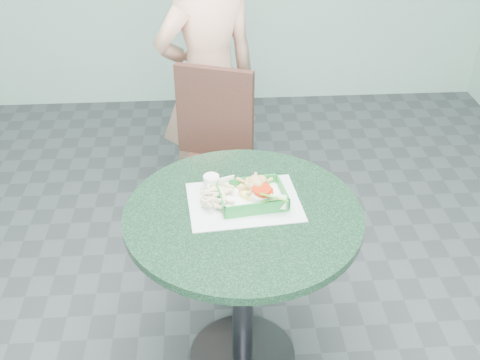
{
  "coord_description": "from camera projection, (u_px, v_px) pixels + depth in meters",
  "views": [
    {
      "loc": [
        -0.11,
        -1.54,
        1.93
      ],
      "look_at": [
        -0.0,
        0.1,
        0.83
      ],
      "focal_mm": 42.0,
      "sensor_mm": 36.0,
      "label": 1
    }
  ],
  "objects": [
    {
      "name": "cafe_table",
      "position": [
        243.0,
        253.0,
        2.03
      ],
      "size": [
        0.82,
        0.82,
        0.75
      ],
      "color": "#303136",
      "rests_on": "floor"
    },
    {
      "name": "fries_pile",
      "position": [
        218.0,
        195.0,
        1.97
      ],
      "size": [
        0.15,
        0.16,
        0.05
      ],
      "primitive_type": null,
      "rotation": [
        0.0,
        0.0,
        0.43
      ],
      "color": "beige",
      "rests_on": "food_basket"
    },
    {
      "name": "sauce_ramekin",
      "position": [
        215.0,
        181.0,
        2.03
      ],
      "size": [
        0.06,
        0.06,
        0.03
      ],
      "rotation": [
        0.0,
        0.0,
        -0.15
      ],
      "color": "white",
      "rests_on": "food_basket"
    },
    {
      "name": "diner_person",
      "position": [
        209.0,
        82.0,
        2.87
      ],
      "size": [
        0.64,
        0.53,
        1.5
      ],
      "primitive_type": "imported",
      "rotation": [
        0.0,
        0.0,
        3.51
      ],
      "color": "tan",
      "rests_on": "floor"
    },
    {
      "name": "food_basket",
      "position": [
        252.0,
        203.0,
        1.97
      ],
      "size": [
        0.23,
        0.17,
        0.05
      ],
      "rotation": [
        0.0,
        0.0,
        0.14
      ],
      "color": "#1C7D31",
      "rests_on": "placemat"
    },
    {
      "name": "dining_chair",
      "position": [
        216.0,
        153.0,
        2.71
      ],
      "size": [
        0.38,
        0.38,
        0.93
      ],
      "rotation": [
        0.0,
        0.0,
        -0.34
      ],
      "color": "black",
      "rests_on": "floor"
    },
    {
      "name": "floor",
      "position": [
        243.0,
        358.0,
        2.35
      ],
      "size": [
        4.0,
        5.0,
        0.02
      ],
      "primitive_type": "cube",
      "color": "#303335",
      "rests_on": "ground"
    },
    {
      "name": "crab_sandwich",
      "position": [
        256.0,
        189.0,
        1.98
      ],
      "size": [
        0.12,
        0.12,
        0.07
      ],
      "rotation": [
        0.0,
        0.0,
        -0.1
      ],
      "color": "#F7DB60",
      "rests_on": "food_basket"
    },
    {
      "name": "garnish_cup",
      "position": [
        265.0,
        201.0,
        1.94
      ],
      "size": [
        0.12,
        0.12,
        0.05
      ],
      "rotation": [
        0.0,
        0.0,
        -0.01
      ],
      "color": "silver",
      "rests_on": "food_basket"
    },
    {
      "name": "placemat",
      "position": [
        244.0,
        206.0,
        1.98
      ],
      "size": [
        0.41,
        0.32,
        0.0
      ],
      "primitive_type": "cube",
      "rotation": [
        0.0,
        0.0,
        0.09
      ],
      "color": "silver",
      "rests_on": "cafe_table"
    }
  ]
}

